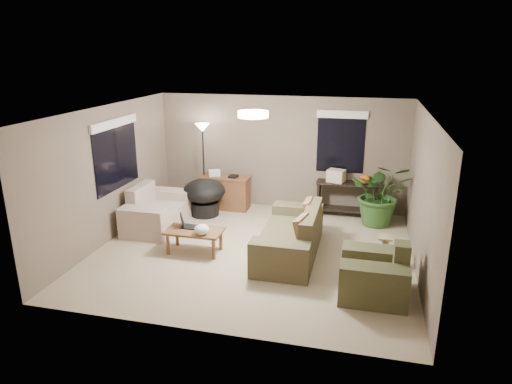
% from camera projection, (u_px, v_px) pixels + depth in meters
% --- Properties ---
extents(room_shell, '(5.50, 5.50, 5.50)m').
position_uv_depth(room_shell, '(253.00, 184.00, 7.78)').
color(room_shell, '#BFB08E').
rests_on(room_shell, ground).
extents(main_sofa, '(0.95, 2.20, 0.85)m').
position_uv_depth(main_sofa, '(292.00, 238.00, 7.97)').
color(main_sofa, '#49432C').
rests_on(main_sofa, ground).
extents(throw_pillows, '(0.32, 1.37, 0.47)m').
position_uv_depth(throw_pillows, '(307.00, 220.00, 7.81)').
color(throw_pillows, '#8C7251').
rests_on(throw_pillows, main_sofa).
extents(loveseat, '(0.90, 1.60, 0.85)m').
position_uv_depth(loveseat, '(156.00, 213.00, 9.21)').
color(loveseat, beige).
rests_on(loveseat, ground).
extents(armchair, '(0.95, 1.00, 0.85)m').
position_uv_depth(armchair, '(375.00, 276.00, 6.65)').
color(armchair, '#47482B').
rests_on(armchair, ground).
extents(coffee_table, '(1.00, 0.55, 0.42)m').
position_uv_depth(coffee_table, '(194.00, 233.00, 8.02)').
color(coffee_table, brown).
rests_on(coffee_table, ground).
extents(laptop, '(0.41, 0.25, 0.24)m').
position_uv_depth(laptop, '(187.00, 224.00, 8.11)').
color(laptop, black).
rests_on(laptop, coffee_table).
extents(plastic_bag, '(0.27, 0.25, 0.18)m').
position_uv_depth(plastic_bag, '(202.00, 229.00, 7.79)').
color(plastic_bag, white).
rests_on(plastic_bag, coffee_table).
extents(desk, '(1.10, 0.50, 0.75)m').
position_uv_depth(desk, '(226.00, 192.00, 10.25)').
color(desk, brown).
rests_on(desk, ground).
extents(desk_papers, '(0.70, 0.31, 0.12)m').
position_uv_depth(desk_papers, '(218.00, 174.00, 10.15)').
color(desk_papers, silver).
rests_on(desk_papers, desk).
extents(console_table, '(1.30, 0.40, 0.75)m').
position_uv_depth(console_table, '(347.00, 196.00, 9.76)').
color(console_table, black).
rests_on(console_table, ground).
extents(pumpkin, '(0.26, 0.26, 0.19)m').
position_uv_depth(pumpkin, '(365.00, 179.00, 9.56)').
color(pumpkin, orange).
rests_on(pumpkin, console_table).
extents(cardboard_box, '(0.41, 0.35, 0.26)m').
position_uv_depth(cardboard_box, '(336.00, 176.00, 9.68)').
color(cardboard_box, beige).
rests_on(cardboard_box, console_table).
extents(papasan_chair, '(1.15, 1.15, 0.80)m').
position_uv_depth(papasan_chair, '(204.00, 195.00, 9.79)').
color(papasan_chair, black).
rests_on(papasan_chair, ground).
extents(floor_lamp, '(0.32, 0.32, 1.91)m').
position_uv_depth(floor_lamp, '(203.00, 138.00, 9.95)').
color(floor_lamp, black).
rests_on(floor_lamp, ground).
extents(ceiling_fixture, '(0.50, 0.50, 0.10)m').
position_uv_depth(ceiling_fixture, '(253.00, 114.00, 7.42)').
color(ceiling_fixture, white).
rests_on(ceiling_fixture, room_shell).
extents(houseplant, '(1.19, 1.33, 1.03)m').
position_uv_depth(houseplant, '(380.00, 200.00, 9.25)').
color(houseplant, '#2D5923').
rests_on(houseplant, ground).
extents(cat_scratching_post, '(0.32, 0.32, 0.50)m').
position_uv_depth(cat_scratching_post, '(384.00, 253.00, 7.60)').
color(cat_scratching_post, tan).
rests_on(cat_scratching_post, ground).
extents(window_left, '(0.05, 1.56, 1.33)m').
position_uv_depth(window_left, '(116.00, 143.00, 8.51)').
color(window_left, black).
rests_on(window_left, room_shell).
extents(window_back, '(1.06, 0.05, 1.33)m').
position_uv_depth(window_back, '(341.00, 132.00, 9.62)').
color(window_back, black).
rests_on(window_back, room_shell).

